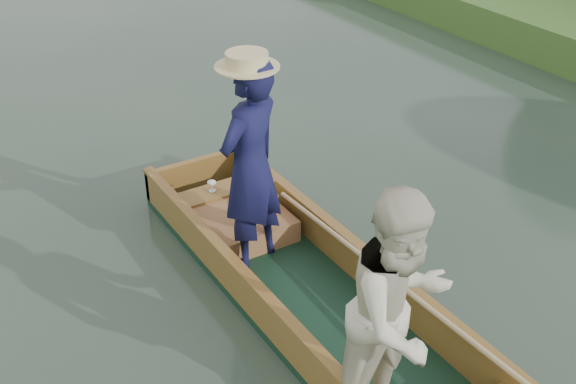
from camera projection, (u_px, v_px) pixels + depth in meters
ground at (326, 322)px, 5.97m from camera, size 120.00×120.00×0.00m
punt at (323, 264)px, 5.48m from camera, size 1.27×5.00×2.04m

